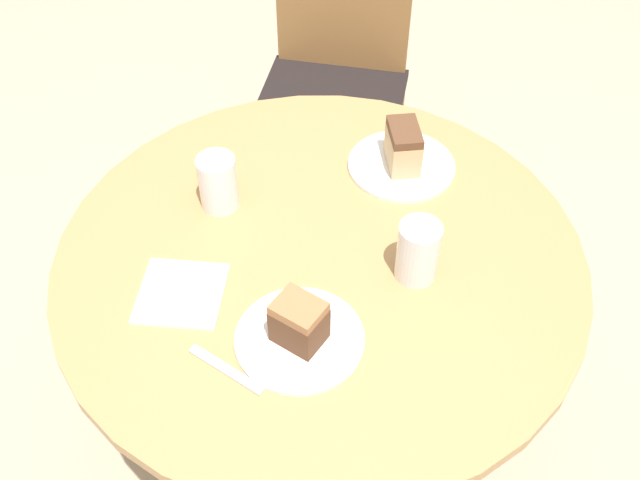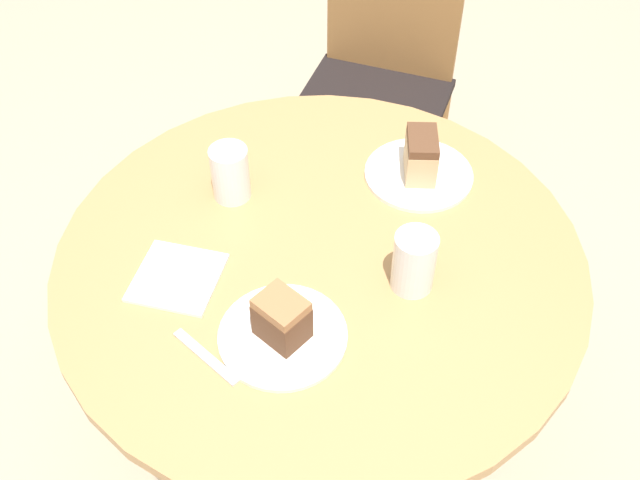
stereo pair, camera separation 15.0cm
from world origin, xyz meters
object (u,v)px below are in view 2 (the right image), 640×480
(cake_slice_near, at_px, (282,318))
(plate_near, at_px, (283,336))
(chair, at_px, (376,87))
(cake_slice_far, at_px, (421,155))
(plate_far, at_px, (419,174))
(glass_water, at_px, (414,264))
(glass_lemonade, at_px, (231,176))

(cake_slice_near, bearing_deg, plate_near, 90.00)
(chair, relative_size, cake_slice_far, 7.77)
(plate_far, bearing_deg, glass_water, -83.99)
(plate_far, relative_size, cake_slice_far, 2.07)
(cake_slice_far, relative_size, glass_water, 0.90)
(chair, xyz_separation_m, cake_slice_far, (0.20, -0.62, 0.28))
(cake_slice_far, bearing_deg, glass_lemonade, -157.88)
(plate_near, bearing_deg, glass_lemonade, 121.59)
(cake_slice_far, height_order, glass_lemonade, glass_lemonade)
(plate_near, xyz_separation_m, cake_slice_near, (0.00, -0.00, 0.05))
(plate_far, xyz_separation_m, cake_slice_near, (-0.18, -0.50, 0.05))
(plate_near, height_order, glass_lemonade, glass_lemonade)
(glass_water, bearing_deg, glass_lemonade, 159.23)
(chair, height_order, cake_slice_near, chair)
(cake_slice_far, height_order, glass_water, glass_water)
(plate_far, distance_m, glass_lemonade, 0.42)
(plate_near, relative_size, glass_water, 1.85)
(chair, distance_m, plate_near, 1.14)
(plate_near, distance_m, glass_water, 0.28)
(plate_near, bearing_deg, plate_far, 70.61)
(chair, bearing_deg, glass_water, -69.88)
(plate_far, xyz_separation_m, glass_lemonade, (-0.39, -0.16, 0.05))
(plate_near, bearing_deg, cake_slice_near, -90.00)
(plate_far, xyz_separation_m, cake_slice_far, (0.00, 0.00, 0.06))
(plate_far, relative_size, glass_lemonade, 1.95)
(glass_lemonade, xyz_separation_m, glass_water, (0.42, -0.16, 0.00))
(cake_slice_near, bearing_deg, cake_slice_far, 70.61)
(plate_near, distance_m, plate_far, 0.53)
(cake_slice_far, bearing_deg, chair, 108.19)
(chair, xyz_separation_m, glass_lemonade, (-0.18, -0.78, 0.27))
(cake_slice_far, bearing_deg, cake_slice_near, -109.39)
(plate_near, xyz_separation_m, glass_lemonade, (-0.21, 0.34, 0.05))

